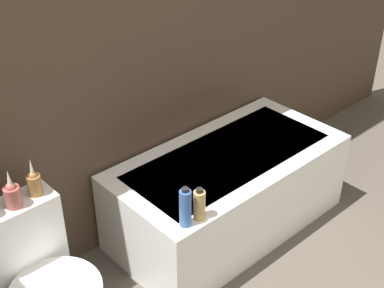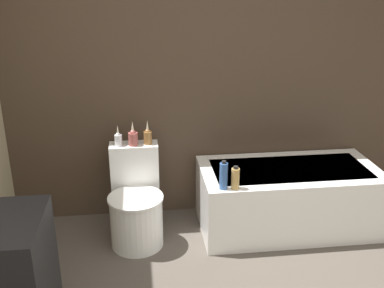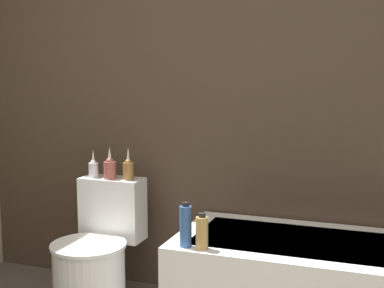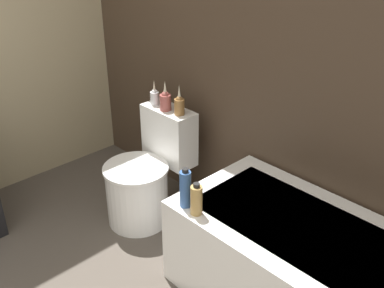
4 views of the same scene
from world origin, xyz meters
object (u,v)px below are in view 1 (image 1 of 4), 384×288
object	(u,v)px
vase_silver	(12,194)
shampoo_bottle_short	(199,205)
vase_bronze	(34,182)
bathtub	(227,191)
shampoo_bottle_tall	(185,208)

from	to	relation	value
vase_silver	shampoo_bottle_short	xyz separation A→B (m)	(0.75, -0.44, -0.20)
vase_bronze	shampoo_bottle_short	xyz separation A→B (m)	(0.63, -0.46, -0.20)
vase_silver	shampoo_bottle_short	bearing A→B (deg)	-30.62
bathtub	shampoo_bottle_short	world-z (taller)	shampoo_bottle_short
shampoo_bottle_tall	shampoo_bottle_short	world-z (taller)	shampoo_bottle_tall
vase_silver	vase_bronze	world-z (taller)	vase_silver
vase_silver	shampoo_bottle_short	size ratio (longest dim) A/B	1.11
shampoo_bottle_tall	bathtub	bearing A→B (deg)	25.85
vase_silver	vase_bronze	xyz separation A→B (m)	(0.12, 0.02, -0.00)
vase_bronze	shampoo_bottle_short	distance (m)	0.80
shampoo_bottle_short	vase_silver	bearing A→B (deg)	149.38
bathtub	vase_silver	size ratio (longest dim) A/B	7.34
vase_silver	vase_bronze	size ratio (longest dim) A/B	1.01
vase_bronze	shampoo_bottle_tall	size ratio (longest dim) A/B	0.88
vase_bronze	shampoo_bottle_short	size ratio (longest dim) A/B	1.10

